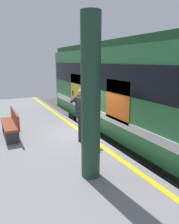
{
  "coord_description": "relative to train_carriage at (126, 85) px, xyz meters",
  "views": [
    {
      "loc": [
        -6.31,
        3.32,
        3.53
      ],
      "look_at": [
        -0.26,
        0.3,
        1.89
      ],
      "focal_mm": 33.81,
      "sensor_mm": 36.0,
      "label": 1
    }
  ],
  "objects": [
    {
      "name": "ground_plane",
      "position": [
        -0.75,
        1.9,
        -2.56
      ],
      "size": [
        26.57,
        26.57,
        0.0
      ],
      "primitive_type": "plane",
      "color": "#4C4742"
    },
    {
      "name": "platform",
      "position": [
        -0.75,
        3.8,
        -2.07
      ],
      "size": [
        17.71,
        3.81,
        0.99
      ],
      "primitive_type": "cube",
      "color": "gray",
      "rests_on": "ground"
    },
    {
      "name": "safety_line",
      "position": [
        -0.75,
        2.2,
        -1.57
      ],
      "size": [
        17.36,
        0.16,
        0.01
      ],
      "primitive_type": "cube",
      "color": "yellow",
      "rests_on": "platform"
    },
    {
      "name": "track_rail_near",
      "position": [
        -0.75,
        0.71,
        -2.48
      ],
      "size": [
        23.03,
        0.08,
        0.16
      ],
      "primitive_type": "cube",
      "color": "slate",
      "rests_on": "ground"
    },
    {
      "name": "track_rail_far",
      "position": [
        -0.75,
        -0.72,
        -2.48
      ],
      "size": [
        23.03,
        0.08,
        0.16
      ],
      "primitive_type": "cube",
      "color": "slate",
      "rests_on": "ground"
    },
    {
      "name": "train_carriage",
      "position": [
        0.0,
        0.0,
        0.0
      ],
      "size": [
        9.27,
        3.07,
        4.05
      ],
      "color": "#2D723F",
      "rests_on": "ground"
    },
    {
      "name": "passenger",
      "position": [
        -1.27,
        2.6,
        -0.55
      ],
      "size": [
        0.57,
        0.55,
        1.72
      ],
      "color": "#262628",
      "rests_on": "platform"
    },
    {
      "name": "handbag",
      "position": [
        -1.66,
        2.48,
        -1.39
      ],
      "size": [
        0.39,
        0.35,
        0.39
      ],
      "color": "black",
      "rests_on": "platform"
    },
    {
      "name": "station_column",
      "position": [
        -3.17,
        3.25,
        0.17
      ],
      "size": [
        0.42,
        0.42,
        3.48
      ],
      "primitive_type": "cylinder",
      "color": "#1E3F2D",
      "rests_on": "platform"
    },
    {
      "name": "bench",
      "position": [
        0.27,
        4.53,
        -1.08
      ],
      "size": [
        1.75,
        0.44,
        0.9
      ],
      "color": "brown",
      "rests_on": "platform"
    }
  ]
}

